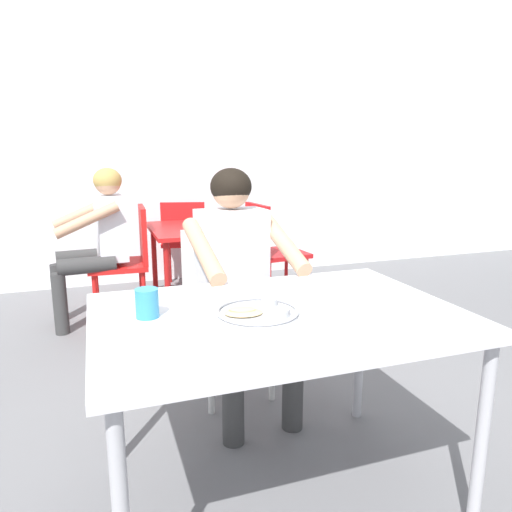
{
  "coord_description": "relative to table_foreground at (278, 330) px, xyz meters",
  "views": [
    {
      "loc": [
        -0.61,
        -1.48,
        1.29
      ],
      "look_at": [
        -0.01,
        0.25,
        0.89
      ],
      "focal_mm": 33.2,
      "sensor_mm": 36.0,
      "label": 1
    }
  ],
  "objects": [
    {
      "name": "back_wall",
      "position": [
        0.01,
        3.35,
        1.03
      ],
      "size": [
        12.0,
        0.12,
        3.4
      ],
      "primitive_type": "cube",
      "color": "white",
      "rests_on": "ground"
    },
    {
      "name": "chair_red_far",
      "position": [
        0.2,
        2.9,
        -0.18
      ],
      "size": [
        0.5,
        0.49,
        0.84
      ],
      "color": "red",
      "rests_on": "ground"
    },
    {
      "name": "drinking_cup",
      "position": [
        -0.44,
        0.1,
        0.12
      ],
      "size": [
        0.08,
        0.08,
        0.1
      ],
      "color": "#338CBF",
      "rests_on": "table_foreground"
    },
    {
      "name": "thali_tray",
      "position": [
        -0.08,
        0.0,
        0.08
      ],
      "size": [
        0.29,
        0.29,
        0.03
      ],
      "color": "#B7BABF",
      "rests_on": "table_foreground"
    },
    {
      "name": "table_background_red",
      "position": [
        0.22,
        2.22,
        -0.06
      ],
      "size": [
        0.81,
        0.87,
        0.7
      ],
      "color": "red",
      "rests_on": "ground"
    },
    {
      "name": "chair_red_left",
      "position": [
        -0.36,
        2.24,
        -0.17
      ],
      "size": [
        0.45,
        0.45,
        0.88
      ],
      "color": "red",
      "rests_on": "ground"
    },
    {
      "name": "chair_red_right",
      "position": [
        0.78,
        2.16,
        -0.16
      ],
      "size": [
        0.47,
        0.47,
        0.88
      ],
      "color": "red",
      "rests_on": "ground"
    },
    {
      "name": "chair_foreground",
      "position": [
        0.05,
        0.92,
        -0.17
      ],
      "size": [
        0.45,
        0.46,
        0.88
      ],
      "color": "silver",
      "rests_on": "ground"
    },
    {
      "name": "diner_foreground",
      "position": [
        0.06,
        0.69,
        0.05
      ],
      "size": [
        0.52,
        0.57,
        1.22
      ],
      "color": "#3B3B3B",
      "rests_on": "ground"
    },
    {
      "name": "ground_plane",
      "position": [
        0.01,
        0.0,
        -0.7
      ],
      "size": [
        12.0,
        12.0,
        0.05
      ],
      "primitive_type": "cube",
      "color": "slate"
    },
    {
      "name": "table_foreground",
      "position": [
        0.0,
        0.0,
        0.0
      ],
      "size": [
        1.28,
        0.89,
        0.74
      ],
      "color": "silver",
      "rests_on": "ground"
    },
    {
      "name": "patron_background",
      "position": [
        -0.57,
        2.21,
        0.03
      ],
      "size": [
        0.58,
        0.52,
        1.18
      ],
      "color": "#363636",
      "rests_on": "ground"
    }
  ]
}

